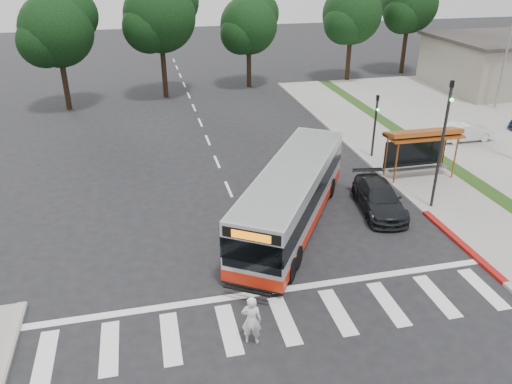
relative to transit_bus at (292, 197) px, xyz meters
name	(u,v)px	position (x,y,z in m)	size (l,w,h in m)	color
ground	(253,246)	(-2.21, -1.52, -1.46)	(140.00, 140.00, 0.00)	black
sidewalk_east	(396,158)	(8.79, 6.48, -1.40)	(4.00, 40.00, 0.12)	gray
curb_east	(366,160)	(6.79, 6.48, -1.39)	(0.30, 40.00, 0.15)	#9E9991
curb_east_red	(461,244)	(6.79, -3.52, -1.38)	(0.32, 6.00, 0.15)	maroon
crosswalk_ladder	(284,320)	(-2.21, -6.52, -1.45)	(18.00, 2.60, 0.01)	silver
bus_shelter	(422,139)	(8.59, 3.59, 0.89)	(4.20, 1.60, 2.86)	#A24F1B
traffic_signal_ne_tall	(443,136)	(7.39, -0.02, 2.42)	(0.18, 0.37, 6.50)	black
traffic_signal_ne_short	(376,120)	(7.39, 6.98, 1.02)	(0.18, 0.37, 4.00)	black
lot_light_mid	(510,34)	(21.79, 14.48, 4.45)	(1.90, 0.35, 9.01)	gray
tree_ne_a	(353,13)	(13.87, 26.55, 4.93)	(6.16, 5.74, 9.30)	black
tree_ne_b	(410,3)	(20.87, 28.55, 5.46)	(6.16, 5.74, 10.02)	black
tree_north_a	(161,15)	(-4.13, 24.55, 5.46)	(6.60, 6.15, 10.17)	black
tree_north_b	(249,24)	(3.86, 26.54, 4.20)	(5.72, 5.33, 8.43)	black
tree_north_c	(57,29)	(-12.13, 22.55, 4.83)	(6.16, 5.74, 9.30)	black
transit_bus	(292,197)	(0.00, 0.00, 0.00)	(2.45, 11.31, 2.92)	#B7BABC
pedestrian	(251,320)	(-3.58, -7.30, -0.54)	(0.67, 0.44, 1.84)	white
dark_sedan	(379,198)	(4.65, 0.36, -0.78)	(1.91, 4.70, 1.36)	black
parked_car_1	(466,132)	(14.78, 8.20, -0.74)	(1.32, 3.78, 1.25)	silver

